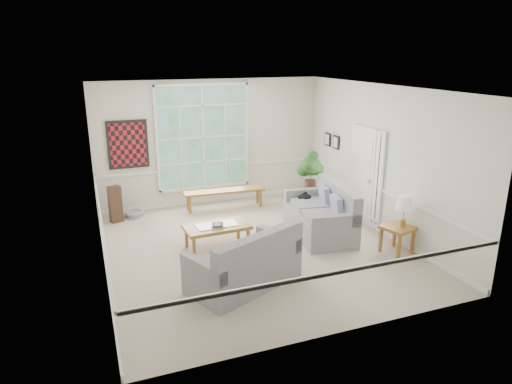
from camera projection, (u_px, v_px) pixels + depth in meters
floor at (255, 248)px, 8.77m from camera, size 5.50×6.00×0.01m
ceiling at (255, 88)px, 7.88m from camera, size 5.50×6.00×0.02m
wall_back at (211, 143)px, 11.01m from camera, size 5.50×0.02×3.00m
wall_front at (340, 230)px, 5.65m from camera, size 5.50×0.02×3.00m
wall_left at (96, 187)px, 7.40m from camera, size 0.02×6.00×3.00m
wall_right at (381, 160)px, 9.26m from camera, size 0.02×6.00×3.00m
window_back at (203, 137)px, 10.86m from camera, size 2.30×0.08×2.40m
entry_door at (361, 174)px, 9.92m from camera, size 0.08×0.90×2.10m
door_sidelight at (379, 177)px, 9.32m from camera, size 0.08×0.26×1.90m
wall_art at (128, 145)px, 10.27m from camera, size 0.90×0.06×1.10m
wall_frame_near at (336, 142)px, 10.79m from camera, size 0.04×0.26×0.32m
wall_frame_far at (327, 139)px, 11.15m from camera, size 0.04×0.26×0.32m
loveseat_right at (320, 210)px, 9.28m from camera, size 1.26×2.03×1.03m
loveseat_front at (244, 257)px, 7.25m from camera, size 2.01×1.57×0.97m
coffee_table at (217, 236)px, 8.71m from camera, size 1.26×0.73×0.46m
pewter_bowl at (218, 225)px, 8.58m from camera, size 0.35×0.35×0.07m
window_bench at (225, 199)px, 10.91m from camera, size 1.95×0.49×0.45m
end_table at (307, 200)px, 10.62m from camera, size 0.68×0.68×0.57m
houseplant at (311, 171)px, 10.36m from camera, size 0.57×0.57×0.89m
side_table at (397, 239)px, 8.49m from camera, size 0.63×0.63×0.52m
table_lamp at (404, 211)px, 8.33m from camera, size 0.43×0.43×0.58m
pet_bed at (134, 214)px, 10.39m from camera, size 0.55×0.55×0.12m
floor_speaker at (115, 204)px, 9.99m from camera, size 0.30×0.27×0.81m
cat at (304, 197)px, 9.86m from camera, size 0.33×0.26×0.15m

